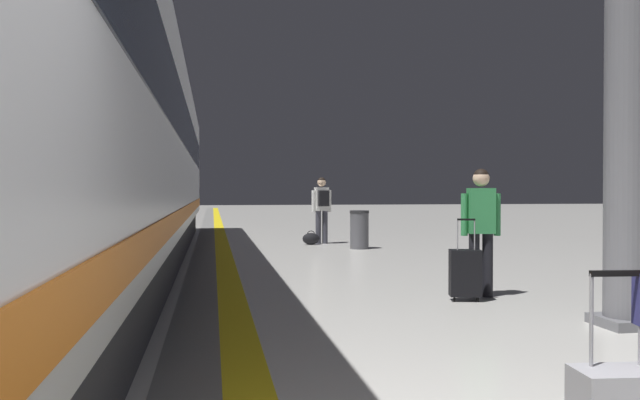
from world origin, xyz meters
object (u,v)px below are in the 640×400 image
at_px(high_speed_train, 30,85).
at_px(duffel_bag_mid, 311,239).
at_px(passenger_mid, 322,204).
at_px(platform_pillar, 627,156).
at_px(passenger_near, 481,223).
at_px(suitcase_near, 465,273).
at_px(waste_bin, 359,230).

height_order(high_speed_train, duffel_bag_mid, high_speed_train).
height_order(passenger_mid, platform_pillar, platform_pillar).
bearing_deg(duffel_bag_mid, high_speed_train, -116.66).
relative_size(passenger_near, platform_pillar, 0.46).
relative_size(passenger_near, suitcase_near, 1.61).
distance_m(passenger_mid, platform_pillar, 10.46).
relative_size(high_speed_train, duffel_bag_mid, 74.33).
relative_size(suitcase_near, duffel_bag_mid, 2.35).
xyz_separation_m(duffel_bag_mid, platform_pillar, (1.64, -10.12, 1.57)).
distance_m(suitcase_near, platform_pillar, 2.40).
bearing_deg(passenger_mid, duffel_bag_mid, -144.12).
height_order(duffel_bag_mid, platform_pillar, platform_pillar).
relative_size(duffel_bag_mid, platform_pillar, 0.12).
distance_m(duffel_bag_mid, platform_pillar, 10.38).
xyz_separation_m(high_speed_train, passenger_near, (5.33, 0.55, -1.54)).
distance_m(platform_pillar, waste_bin, 8.90).
height_order(passenger_near, suitcase_near, passenger_near).
distance_m(passenger_near, platform_pillar, 2.19).
distance_m(passenger_near, suitcase_near, 0.74).
bearing_deg(duffel_bag_mid, suitcase_near, -85.78).
relative_size(platform_pillar, waste_bin, 3.96).
xyz_separation_m(passenger_near, suitcase_near, (-0.32, -0.25, -0.61)).
relative_size(passenger_near, passenger_mid, 0.96).
relative_size(passenger_mid, waste_bin, 1.90).
bearing_deg(suitcase_near, waste_bin, 87.35).
bearing_deg(waste_bin, passenger_mid, 111.79).
bearing_deg(high_speed_train, platform_pillar, -12.90).
xyz_separation_m(high_speed_train, suitcase_near, (5.01, 0.30, -2.15)).
height_order(passenger_mid, duffel_bag_mid, passenger_mid).
height_order(high_speed_train, platform_pillar, high_speed_train).
distance_m(high_speed_train, duffel_bag_mid, 10.06).
bearing_deg(platform_pillar, duffel_bag_mid, 99.21).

